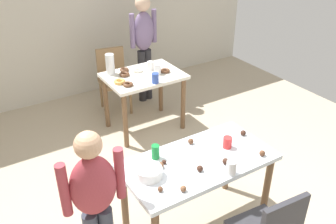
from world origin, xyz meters
TOP-DOWN VIEW (x-y plane):
  - wall_back at (0.00, 3.20)m, footprint 6.40×0.10m
  - dining_table_near at (0.05, -0.00)m, footprint 1.25×0.65m
  - dining_table_far at (0.49, 1.75)m, footprint 0.94×0.68m
  - chair_far_table at (0.38, 2.44)m, footprint 0.47×0.47m
  - person_girl_near at (-0.86, -0.04)m, footprint 0.45×0.23m
  - person_adult_far at (0.88, 2.45)m, footprint 0.46×0.25m
  - mixing_bowl at (-0.40, 0.02)m, footprint 0.20×0.20m
  - soda_can at (-0.24, 0.20)m, footprint 0.07×0.07m
  - fork_near at (-0.12, 0.02)m, footprint 0.17×0.02m
  - cup_near_0 at (0.36, 0.01)m, footprint 0.08×0.08m
  - cup_near_1 at (0.15, -0.28)m, footprint 0.08×0.08m
  - cake_ball_0 at (-0.27, -0.25)m, footprint 0.05×0.05m
  - cake_ball_1 at (0.20, -0.16)m, footprint 0.05×0.05m
  - cake_ball_2 at (-0.03, -0.12)m, footprint 0.05×0.05m
  - cake_ball_3 at (-0.41, -0.16)m, footprint 0.04×0.04m
  - cake_ball_4 at (0.52, -0.23)m, footprint 0.05×0.05m
  - cake_ball_5 at (-0.22, 0.10)m, footprint 0.04×0.04m
  - cake_ball_6 at (-0.27, 0.07)m, footprint 0.05×0.05m
  - cake_ball_7 at (0.60, 0.08)m, footprint 0.05×0.05m
  - cake_ball_8 at (0.13, 0.22)m, footprint 0.05×0.05m
  - pitcher_far at (0.16, 1.98)m, footprint 0.11×0.11m
  - cup_far_0 at (0.65, 1.68)m, footprint 0.09×0.09m
  - cup_far_1 at (0.64, 1.84)m, footprint 0.09×0.09m
  - cup_far_2 at (0.49, 1.46)m, footprint 0.08×0.08m
  - donut_far_0 at (0.14, 1.67)m, footprint 0.14×0.14m
  - donut_far_1 at (0.34, 1.97)m, footprint 0.11×0.11m
  - donut_far_2 at (0.19, 1.56)m, footprint 0.12×0.12m
  - donut_far_3 at (0.75, 1.67)m, footprint 0.12×0.12m
  - donut_far_4 at (0.48, 1.87)m, footprint 0.12×0.12m
  - donut_far_5 at (0.28, 1.84)m, footprint 0.13×0.13m

SIDE VIEW (x-z plane):
  - chair_far_table at x=0.38m, z-range 0.06..0.93m
  - dining_table_far at x=0.49m, z-range 0.25..1.00m
  - dining_table_near at x=0.05m, z-range 0.26..1.01m
  - fork_near at x=-0.12m, z-range 0.75..0.76m
  - donut_far_1 at x=0.34m, z-range 0.75..0.78m
  - donut_far_2 at x=0.19m, z-range 0.75..0.79m
  - donut_far_4 at x=0.48m, z-range 0.75..0.79m
  - donut_far_3 at x=0.75m, z-range 0.75..0.79m
  - cake_ball_5 at x=-0.22m, z-range 0.75..0.79m
  - donut_far_5 at x=0.28m, z-range 0.75..0.79m
  - cake_ball_3 at x=-0.41m, z-range 0.75..0.79m
  - donut_far_0 at x=0.14m, z-range 0.75..0.79m
  - cake_ball_0 at x=-0.27m, z-range 0.75..0.80m
  - cake_ball_2 at x=-0.03m, z-range 0.75..0.80m
  - cake_ball_4 at x=0.52m, z-range 0.75..0.80m
  - cake_ball_8 at x=0.13m, z-range 0.75..0.80m
  - cake_ball_7 at x=0.60m, z-range 0.75..0.80m
  - cake_ball_6 at x=-0.27m, z-range 0.75..0.80m
  - cake_ball_1 at x=0.20m, z-range 0.75..0.80m
  - person_girl_near at x=-0.86m, z-range 0.12..1.46m
  - mixing_bowl at x=-0.40m, z-range 0.75..0.83m
  - cup_near_0 at x=0.36m, z-range 0.75..0.85m
  - cup_far_1 at x=0.64m, z-range 0.75..0.86m
  - cup_near_1 at x=0.15m, z-range 0.75..0.87m
  - cup_far_0 at x=0.65m, z-range 0.75..0.87m
  - cup_far_2 at x=0.49m, z-range 0.75..0.87m
  - soda_can at x=-0.24m, z-range 0.75..0.87m
  - pitcher_far at x=0.16m, z-range 0.75..1.00m
  - person_adult_far at x=0.88m, z-range 0.15..1.68m
  - wall_back at x=0.00m, z-range 0.00..2.60m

